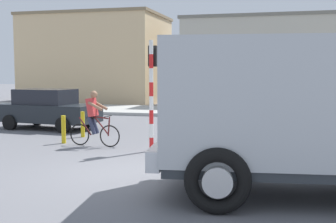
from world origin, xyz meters
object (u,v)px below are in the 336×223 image
object	(u,v)px
bollard_far	(83,124)
traffic_light_pole	(152,80)
car_red_near	(48,109)
truck_foreground	(307,107)
pedestrian_near_kerb	(211,105)
bollard_near	(64,129)
cyclist	(94,118)

from	to	relation	value
bollard_far	traffic_light_pole	bearing A→B (deg)	-31.66
car_red_near	bollard_far	xyz separation A→B (m)	(2.33, -1.69, -0.37)
truck_foreground	pedestrian_near_kerb	size ratio (longest dim) A/B	3.50
truck_foreground	traffic_light_pole	xyz separation A→B (m)	(-4.11, 3.80, 0.40)
truck_foreground	car_red_near	world-z (taller)	truck_foreground
traffic_light_pole	car_red_near	xyz separation A→B (m)	(-5.47, 3.63, -1.25)
truck_foreground	bollard_near	bearing A→B (deg)	149.11
traffic_light_pole	bollard_near	world-z (taller)	traffic_light_pole
traffic_light_pole	bollard_far	bearing A→B (deg)	148.34
cyclist	traffic_light_pole	size ratio (longest dim) A/B	0.54
car_red_near	bollard_far	bearing A→B (deg)	-35.96
bollard_far	pedestrian_near_kerb	bearing A→B (deg)	50.52
truck_foreground	bollard_near	world-z (taller)	truck_foreground
bollard_far	bollard_near	bearing A→B (deg)	-90.00
bollard_near	bollard_far	bearing A→B (deg)	90.00
cyclist	bollard_near	world-z (taller)	cyclist
truck_foreground	cyclist	bearing A→B (deg)	146.08
traffic_light_pole	car_red_near	distance (m)	6.68
truck_foreground	pedestrian_near_kerb	distance (m)	10.96
car_red_near	bollard_far	world-z (taller)	car_red_near
cyclist	pedestrian_near_kerb	world-z (taller)	cyclist
bollard_near	bollard_far	world-z (taller)	same
traffic_light_pole	pedestrian_near_kerb	distance (m)	6.72
cyclist	pedestrian_near_kerb	size ratio (longest dim) A/B	1.07
pedestrian_near_kerb	cyclist	bearing A→B (deg)	-112.77
cyclist	bollard_near	distance (m)	1.28
cyclist	pedestrian_near_kerb	bearing A→B (deg)	67.23
pedestrian_near_kerb	bollard_near	distance (m)	7.16
bollard_far	car_red_near	bearing A→B (deg)	144.04
truck_foreground	cyclist	size ratio (longest dim) A/B	3.29
bollard_near	bollard_far	size ratio (longest dim) A/B	1.00
cyclist	car_red_near	xyz separation A→B (m)	(-3.51, 3.34, -0.05)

